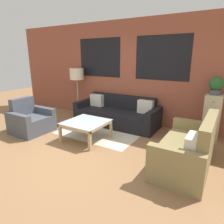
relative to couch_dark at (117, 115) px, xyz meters
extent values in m
plane|color=#8E6642|center=(0.09, -1.95, -0.28)|extent=(16.00, 16.00, 0.00)
cube|color=brown|center=(0.09, 0.49, 1.12)|extent=(8.40, 0.08, 2.80)
cube|color=black|center=(-0.86, 0.44, 1.52)|extent=(1.40, 0.01, 1.10)
cube|color=black|center=(1.04, 0.44, 1.52)|extent=(1.40, 0.01, 1.10)
cube|color=beige|center=(-0.06, -0.72, -0.27)|extent=(1.98, 1.41, 0.00)
cube|color=black|center=(0.00, -0.13, -0.08)|extent=(2.01, 0.72, 0.40)
cube|color=black|center=(0.00, 0.31, 0.11)|extent=(2.01, 0.16, 0.78)
cube|color=black|center=(-1.08, -0.05, 0.01)|extent=(0.16, 0.88, 0.58)
cube|color=black|center=(1.08, -0.05, 0.01)|extent=(0.16, 0.88, 0.58)
cube|color=silver|center=(-0.77, 0.15, 0.29)|extent=(0.40, 0.16, 0.34)
cube|color=silver|center=(0.77, 0.15, 0.29)|extent=(0.40, 0.16, 0.34)
cube|color=olive|center=(2.02, -1.32, -0.07)|extent=(0.64, 1.32, 0.42)
cube|color=olive|center=(2.42, -1.32, 0.18)|extent=(0.16, 1.32, 0.92)
cube|color=olive|center=(2.10, -0.59, 0.03)|extent=(0.80, 0.14, 0.62)
cube|color=olive|center=(2.10, -2.05, 0.03)|extent=(0.80, 0.14, 0.62)
cube|color=silver|center=(2.26, -1.76, 0.31)|extent=(0.16, 0.40, 0.34)
cube|color=#474C56|center=(-1.44, -1.61, -0.08)|extent=(0.64, 0.61, 0.40)
cube|color=#474C56|center=(-1.84, -1.61, 0.14)|extent=(0.16, 0.61, 0.84)
cube|color=#474C56|center=(-1.52, -1.98, 0.00)|extent=(0.80, 0.14, 0.56)
cube|color=#474C56|center=(-1.52, -1.24, 0.00)|extent=(0.80, 0.14, 0.56)
cube|color=silver|center=(-0.06, -1.29, 0.15)|extent=(0.89, 0.89, 0.01)
cube|color=tan|center=(-0.06, -1.71, 0.12)|extent=(0.89, 0.05, 0.05)
cube|color=tan|center=(-0.06, -0.87, 0.12)|extent=(0.89, 0.05, 0.05)
cube|color=tan|center=(-0.48, -1.29, 0.12)|extent=(0.05, 0.89, 0.05)
cube|color=tan|center=(0.36, -1.29, 0.12)|extent=(0.05, 0.89, 0.05)
cube|color=tan|center=(-0.46, -1.70, -0.06)|extent=(0.05, 0.06, 0.42)
cube|color=tan|center=(0.35, -1.70, -0.06)|extent=(0.06, 0.06, 0.42)
cube|color=tan|center=(-0.46, -0.89, -0.06)|extent=(0.05, 0.06, 0.42)
cube|color=tan|center=(0.35, -0.89, -0.06)|extent=(0.06, 0.06, 0.42)
cylinder|color=#B2B2B7|center=(-1.51, 0.14, -0.27)|extent=(0.28, 0.28, 0.02)
cylinder|color=#B2B2B7|center=(-1.51, 0.14, 0.31)|extent=(0.03, 0.03, 1.13)
cylinder|color=beige|center=(-1.51, 0.14, 1.04)|extent=(0.42, 0.42, 0.34)
cube|color=#C6B793|center=(2.34, 0.23, 0.24)|extent=(0.35, 0.37, 1.03)
sphere|color=#38332D|center=(2.34, 0.04, 0.63)|extent=(0.02, 0.02, 0.02)
sphere|color=#38332D|center=(2.34, 0.04, 0.37)|extent=(0.02, 0.02, 0.02)
sphere|color=#38332D|center=(2.34, 0.04, 0.11)|extent=(0.02, 0.02, 0.02)
sphere|color=#38332D|center=(2.34, 0.04, -0.15)|extent=(0.02, 0.02, 0.02)
cylinder|color=#47474C|center=(2.34, 0.23, 0.81)|extent=(0.24, 0.24, 0.11)
sphere|color=#285B2D|center=(2.34, 0.23, 1.00)|extent=(0.30, 0.30, 0.30)
camera|label=1|loc=(2.63, -4.62, 1.57)|focal=32.00mm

